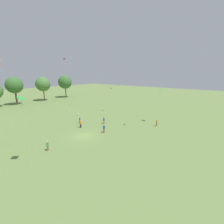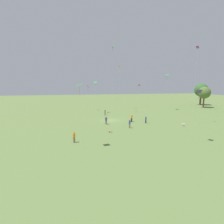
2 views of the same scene
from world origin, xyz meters
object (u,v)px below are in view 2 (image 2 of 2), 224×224
object	(u,v)px
person_0	(146,119)
person_5	(132,118)
kite_6	(199,94)
dog_1	(110,131)
kite_1	(95,83)
kite_4	(79,88)
kite_0	(120,71)
person_1	(130,124)
kite_8	(167,76)
kite_2	(88,87)
kite_5	(139,86)
person_4	(74,137)
person_2	(105,112)
kite_9	(197,55)
dog_0	(183,124)
kite_3	(113,53)
person_3	(106,121)

from	to	relation	value
person_0	person_5	xyz separation A→B (m)	(-2.07, -2.81, 0.08)
kite_6	dog_1	bearing A→B (deg)	-110.71
kite_1	kite_4	bearing A→B (deg)	-18.39
kite_1	kite_0	bearing A→B (deg)	79.87
person_1	kite_8	xyz separation A→B (m)	(-21.79, 21.07, 11.09)
kite_1	kite_2	xyz separation A→B (m)	(-6.67, -1.64, -1.20)
kite_5	dog_1	size ratio (longest dim) A/B	13.04
kite_0	dog_1	bearing A→B (deg)	110.67
person_0	person_4	xyz separation A→B (m)	(10.40, -16.76, -0.02)
person_0	person_4	bearing A→B (deg)	88.79
person_2	person_0	bearing A→B (deg)	148.30
person_4	kite_1	world-z (taller)	kite_1
person_4	kite_9	bearing A→B (deg)	-34.83
kite_1	kite_2	world-z (taller)	kite_1
person_2	dog_0	xyz separation A→B (m)	(17.57, 13.96, -0.51)
dog_1	kite_5	bearing A→B (deg)	173.26
kite_4	kite_3	bearing A→B (deg)	-165.46
person_1	person_5	world-z (taller)	person_5
person_3	kite_8	world-z (taller)	kite_8
kite_4	kite_5	xyz separation A→B (m)	(-43.20, 26.21, -0.10)
kite_3	person_4	bearing A→B (deg)	-150.69
person_3	kite_1	world-z (taller)	kite_1
person_0	kite_4	size ratio (longest dim) A/B	0.19
kite_8	person_5	bearing A→B (deg)	-27.58
person_5	dog_1	bearing A→B (deg)	-32.08
kite_6	dog_1	world-z (taller)	kite_6
kite_1	kite_6	bearing A→B (deg)	13.02
person_4	dog_0	size ratio (longest dim) A/B	2.26
person_0	kite_8	xyz separation A→B (m)	(-18.17, 15.79, 11.13)
kite_3	kite_9	size ratio (longest dim) A/B	1.26
person_3	person_5	world-z (taller)	person_5
kite_1	kite_9	xyz separation A→B (m)	(20.02, 19.39, 5.91)
person_0	kite_9	distance (m)	17.83
kite_2	kite_6	xyz separation A→B (m)	(38.16, 12.69, -0.54)
kite_0	kite_1	world-z (taller)	kite_0
kite_1	kite_2	bearing A→B (deg)	-172.51
person_3	person_5	bearing A→B (deg)	-44.68
person_0	kite_1	size ratio (longest dim) A/B	0.17
person_1	kite_2	bearing A→B (deg)	85.84
kite_9	person_5	bearing A→B (deg)	98.26
kite_1	kite_6	distance (m)	33.42
person_0	kite_5	world-z (taller)	kite_5
person_2	kite_0	world-z (taller)	kite_0
kite_1	dog_1	world-z (taller)	kite_1
person_2	person_5	size ratio (longest dim) A/B	0.93
kite_6	person_2	bearing A→B (deg)	-146.17
person_0	kite_1	xyz separation A→B (m)	(-16.57, -9.48, 8.51)
kite_1	kite_8	bearing A→B (deg)	87.29
person_2	dog_1	bearing A→B (deg)	110.61
kite_1	kite_6	xyz separation A→B (m)	(31.49, 11.05, -1.74)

